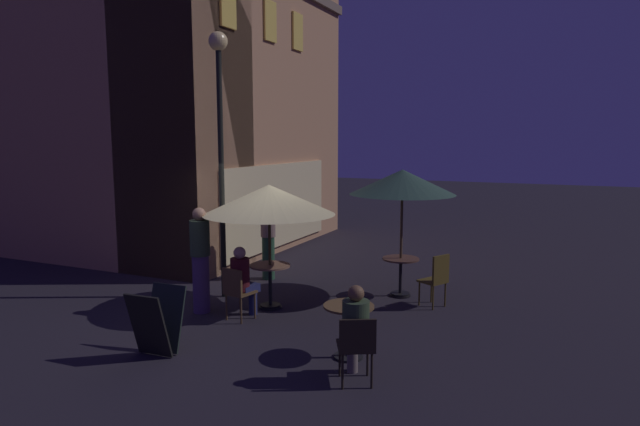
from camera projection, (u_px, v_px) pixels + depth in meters
name	position (u px, v px, depth m)	size (l,w,h in m)	color
ground_plane	(230.00, 309.00, 9.47)	(60.00, 60.00, 0.00)	black
cafe_building	(177.00, 101.00, 13.68)	(7.37, 7.38, 7.74)	tan
street_lamp_near_corner	(220.00, 115.00, 9.75)	(0.34, 0.34, 4.82)	black
menu_sandwich_board	(157.00, 322.00, 7.42)	(0.67, 0.58, 0.90)	black
cafe_table_0	(270.00, 277.00, 9.46)	(0.71, 0.71, 0.77)	black
cafe_table_1	(401.00, 269.00, 10.18)	(0.69, 0.69, 0.73)	black
cafe_table_2	(349.00, 321.00, 7.30)	(0.68, 0.68, 0.73)	black
patio_umbrella_0	(269.00, 200.00, 9.27)	(2.27, 2.27, 2.17)	black
patio_umbrella_1	(402.00, 183.00, 9.95)	(1.95, 1.95, 2.38)	black
cafe_chair_0	(237.00, 289.00, 8.78)	(0.48, 0.48, 0.88)	brown
cafe_chair_1	(437.00, 276.00, 9.48)	(0.54, 0.54, 0.95)	#524017
cafe_chair_2	(356.00, 343.00, 6.46)	(0.59, 0.59, 0.86)	black
patron_seated_0	(243.00, 278.00, 8.88)	(0.52, 0.37, 1.21)	navy
patron_seated_1	(355.00, 326.00, 6.58)	(0.52, 0.46, 1.22)	slate
patron_standing_2	(200.00, 260.00, 9.18)	(0.34, 0.34, 1.80)	#533A68
patron_standing_3	(268.00, 239.00, 11.37)	(0.31, 0.31, 1.68)	#274B33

